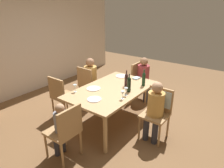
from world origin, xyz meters
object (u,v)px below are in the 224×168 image
at_px(person_man_guest, 91,77).
at_px(person_woman_host, 144,76).
at_px(chair_left_end, 66,129).
at_px(person_child_small, 61,125).
at_px(wine_bottle_short_olive, 126,79).
at_px(chair_right_end, 140,79).
at_px(dining_table, 112,92).
at_px(chair_far_right, 88,83).
at_px(person_man_bearded, 155,107).
at_px(dinner_plate_guest_left, 94,89).
at_px(dinner_plate_guest_right, 122,76).
at_px(wine_glass_centre, 123,93).
at_px(wine_glass_near_right, 75,87).
at_px(dinner_plate_host, 94,99).
at_px(wine_bottle_dark_red, 129,84).
at_px(wine_bottle_tall_green, 144,79).
at_px(wine_glass_near_left, 126,90).
at_px(chair_near, 158,106).
at_px(chair_far_left, 61,94).

bearing_deg(person_man_guest, person_woman_host, 41.60).
distance_m(chair_left_end, person_child_small, 0.11).
height_order(chair_left_end, wine_bottle_short_olive, wine_bottle_short_olive).
bearing_deg(person_man_guest, chair_right_end, 45.17).
height_order(dining_table, person_man_guest, person_man_guest).
height_order(dining_table, chair_far_right, chair_far_right).
distance_m(person_man_bearded, dinner_plate_guest_left, 1.24).
xyz_separation_m(chair_left_end, dinner_plate_guest_right, (1.99, 0.34, 0.20)).
bearing_deg(person_man_guest, person_child_small, -62.09).
height_order(wine_glass_centre, wine_glass_near_right, same).
relative_size(wine_bottle_short_olive, dinner_plate_host, 1.30).
xyz_separation_m(wine_glass_centre, dinner_plate_guest_left, (0.03, 0.70, -0.10)).
xyz_separation_m(dining_table, person_child_small, (-1.28, 0.02, -0.10)).
distance_m(wine_bottle_dark_red, dinner_plate_guest_left, 0.71).
relative_size(chair_left_end, wine_glass_near_right, 6.17).
distance_m(wine_bottle_tall_green, wine_glass_near_left, 0.60).
bearing_deg(dinner_plate_guest_right, dinner_plate_guest_left, 177.84).
height_order(chair_near, person_woman_host, person_woman_host).
bearing_deg(person_woman_host, chair_far_left, -28.34).
height_order(person_child_small, wine_bottle_dark_red, wine_bottle_dark_red).
xyz_separation_m(chair_far_left, dinner_plate_guest_right, (1.20, -0.68, 0.20)).
xyz_separation_m(wine_bottle_tall_green, wine_glass_centre, (-0.76, -0.00, -0.04)).
bearing_deg(wine_bottle_dark_red, wine_bottle_short_olive, 42.44).
bearing_deg(dinner_plate_guest_left, dining_table, -52.74).
distance_m(chair_far_right, wine_glass_near_left, 1.41).
bearing_deg(dinner_plate_guest_right, wine_glass_near_right, 170.08).
bearing_deg(person_man_bearded, person_child_small, 52.74).
height_order(chair_far_right, wine_glass_near_left, chair_far_right).
bearing_deg(wine_glass_near_right, chair_left_end, -143.58).
xyz_separation_m(wine_bottle_tall_green, dinner_plate_guest_right, (0.20, 0.67, -0.14)).
bearing_deg(chair_near, dining_table, 7.55).
xyz_separation_m(dinner_plate_host, dinner_plate_guest_right, (1.28, 0.29, 0.00)).
distance_m(chair_near, dinner_plate_guest_left, 1.28).
xyz_separation_m(person_woman_host, dinner_plate_guest_right, (-0.58, 0.28, 0.10)).
relative_size(person_man_guest, person_child_small, 1.19).
relative_size(person_woman_host, wine_glass_near_left, 7.31).
xyz_separation_m(person_woman_host, wine_glass_centre, (-1.54, -0.39, 0.20)).
distance_m(wine_bottle_dark_red, wine_glass_near_right, 1.01).
xyz_separation_m(chair_right_end, chair_far_right, (-0.96, 0.85, 0.00)).
distance_m(dining_table, chair_right_end, 1.29).
xyz_separation_m(wine_bottle_short_olive, wine_glass_near_left, (-0.39, -0.24, -0.03)).
distance_m(chair_far_left, wine_glass_near_right, 0.56).
bearing_deg(person_child_small, person_man_bearded, -37.26).
height_order(chair_far_left, person_child_small, person_child_small).
relative_size(chair_left_end, wine_glass_centre, 6.17).
height_order(chair_far_right, person_man_guest, person_man_guest).
relative_size(chair_left_end, wine_bottle_short_olive, 2.84).
bearing_deg(wine_glass_near_left, person_man_guest, 68.30).
height_order(dining_table, chair_left_end, chair_left_end).
height_order(dining_table, person_woman_host, person_woman_host).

